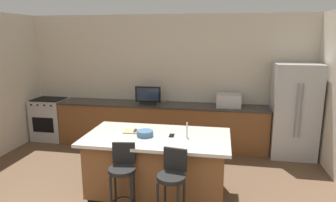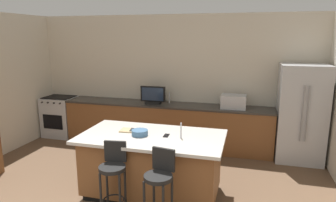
{
  "view_description": "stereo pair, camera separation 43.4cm",
  "coord_description": "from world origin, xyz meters",
  "px_view_note": "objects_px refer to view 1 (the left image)",
  "views": [
    {
      "loc": [
        1.17,
        -1.92,
        2.32
      ],
      "look_at": [
        0.29,
        2.96,
        1.24
      ],
      "focal_mm": 32.01,
      "sensor_mm": 36.0,
      "label": 1
    },
    {
      "loc": [
        1.59,
        -1.82,
        2.32
      ],
      "look_at": [
        0.29,
        2.96,
        1.24
      ],
      "focal_mm": 32.01,
      "sensor_mm": 36.0,
      "label": 2
    }
  ],
  "objects_px": {
    "kitchen_island": "(157,165)",
    "cutting_board": "(134,131)",
    "tv_monitor": "(148,96)",
    "microwave": "(229,100)",
    "cell_phone": "(172,135)",
    "fruit_bowl": "(145,133)",
    "bar_stool_left": "(123,175)",
    "tv_remote": "(135,131)",
    "range_oven": "(50,119)",
    "bar_stool_right": "(172,183)",
    "refrigerator": "(294,111)"
  },
  "relations": [
    {
      "from": "kitchen_island",
      "to": "cutting_board",
      "type": "distance_m",
      "value": 0.6
    },
    {
      "from": "tv_monitor",
      "to": "kitchen_island",
      "type": "bearing_deg",
      "value": -72.44
    },
    {
      "from": "microwave",
      "to": "cell_phone",
      "type": "bearing_deg",
      "value": -112.76
    },
    {
      "from": "fruit_bowl",
      "to": "cutting_board",
      "type": "height_order",
      "value": "fruit_bowl"
    },
    {
      "from": "kitchen_island",
      "to": "cell_phone",
      "type": "height_order",
      "value": "cell_phone"
    },
    {
      "from": "bar_stool_left",
      "to": "fruit_bowl",
      "type": "relative_size",
      "value": 4.25
    },
    {
      "from": "cutting_board",
      "to": "kitchen_island",
      "type": "bearing_deg",
      "value": -16.19
    },
    {
      "from": "tv_remote",
      "to": "range_oven",
      "type": "bearing_deg",
      "value": 134.69
    },
    {
      "from": "kitchen_island",
      "to": "cutting_board",
      "type": "height_order",
      "value": "cutting_board"
    },
    {
      "from": "microwave",
      "to": "bar_stool_left",
      "type": "xyz_separation_m",
      "value": [
        -1.33,
        -2.68,
        -0.45
      ]
    },
    {
      "from": "range_oven",
      "to": "tv_remote",
      "type": "distance_m",
      "value": 3.22
    },
    {
      "from": "fruit_bowl",
      "to": "kitchen_island",
      "type": "bearing_deg",
      "value": 14.86
    },
    {
      "from": "kitchen_island",
      "to": "microwave",
      "type": "height_order",
      "value": "microwave"
    },
    {
      "from": "bar_stool_right",
      "to": "kitchen_island",
      "type": "bearing_deg",
      "value": 123.43
    },
    {
      "from": "microwave",
      "to": "cutting_board",
      "type": "relative_size",
      "value": 1.61
    },
    {
      "from": "tv_monitor",
      "to": "tv_remote",
      "type": "bearing_deg",
      "value": -81.92
    },
    {
      "from": "microwave",
      "to": "tv_remote",
      "type": "bearing_deg",
      "value": -126.41
    },
    {
      "from": "microwave",
      "to": "fruit_bowl",
      "type": "xyz_separation_m",
      "value": [
        -1.2,
        -2.05,
        -0.09
      ]
    },
    {
      "from": "microwave",
      "to": "bar_stool_right",
      "type": "bearing_deg",
      "value": -103.82
    },
    {
      "from": "range_oven",
      "to": "cutting_board",
      "type": "relative_size",
      "value": 3.15
    },
    {
      "from": "refrigerator",
      "to": "cutting_board",
      "type": "bearing_deg",
      "value": -145.18
    },
    {
      "from": "bar_stool_right",
      "to": "tv_remote",
      "type": "distance_m",
      "value": 1.19
    },
    {
      "from": "cell_phone",
      "to": "bar_stool_left",
      "type": "bearing_deg",
      "value": -128.01
    },
    {
      "from": "fruit_bowl",
      "to": "cutting_board",
      "type": "relative_size",
      "value": 0.79
    },
    {
      "from": "range_oven",
      "to": "fruit_bowl",
      "type": "distance_m",
      "value": 3.47
    },
    {
      "from": "refrigerator",
      "to": "tv_monitor",
      "type": "bearing_deg",
      "value": 179.87
    },
    {
      "from": "refrigerator",
      "to": "cell_phone",
      "type": "distance_m",
      "value": 2.82
    },
    {
      "from": "range_oven",
      "to": "bar_stool_right",
      "type": "bearing_deg",
      "value": -40.42
    },
    {
      "from": "bar_stool_right",
      "to": "tv_remote",
      "type": "relative_size",
      "value": 5.95
    },
    {
      "from": "bar_stool_left",
      "to": "cell_phone",
      "type": "height_order",
      "value": "bar_stool_left"
    },
    {
      "from": "refrigerator",
      "to": "tv_monitor",
      "type": "relative_size",
      "value": 3.42
    },
    {
      "from": "fruit_bowl",
      "to": "tv_monitor",
      "type": "bearing_deg",
      "value": 102.74
    },
    {
      "from": "microwave",
      "to": "range_oven",
      "type": "bearing_deg",
      "value": -179.98
    },
    {
      "from": "refrigerator",
      "to": "cutting_board",
      "type": "relative_size",
      "value": 6.08
    },
    {
      "from": "refrigerator",
      "to": "bar_stool_left",
      "type": "bearing_deg",
      "value": -134.46
    },
    {
      "from": "microwave",
      "to": "fruit_bowl",
      "type": "distance_m",
      "value": 2.38
    },
    {
      "from": "kitchen_island",
      "to": "bar_stool_right",
      "type": "bearing_deg",
      "value": -65.97
    },
    {
      "from": "tv_monitor",
      "to": "bar_stool_right",
      "type": "xyz_separation_m",
      "value": [
        0.97,
        -2.74,
        -0.48
      ]
    },
    {
      "from": "kitchen_island",
      "to": "bar_stool_left",
      "type": "height_order",
      "value": "bar_stool_left"
    },
    {
      "from": "cutting_board",
      "to": "bar_stool_left",
      "type": "bearing_deg",
      "value": -84.36
    },
    {
      "from": "fruit_bowl",
      "to": "cell_phone",
      "type": "height_order",
      "value": "fruit_bowl"
    },
    {
      "from": "range_oven",
      "to": "tv_monitor",
      "type": "distance_m",
      "value": 2.39
    },
    {
      "from": "kitchen_island",
      "to": "bar_stool_left",
      "type": "distance_m",
      "value": 0.74
    },
    {
      "from": "range_oven",
      "to": "microwave",
      "type": "xyz_separation_m",
      "value": [
        3.96,
        0.0,
        0.58
      ]
    },
    {
      "from": "refrigerator",
      "to": "microwave",
      "type": "bearing_deg",
      "value": 177.29
    },
    {
      "from": "range_oven",
      "to": "cell_phone",
      "type": "xyz_separation_m",
      "value": [
        3.13,
        -1.97,
        0.46
      ]
    },
    {
      "from": "kitchen_island",
      "to": "microwave",
      "type": "bearing_deg",
      "value": 62.73
    },
    {
      "from": "cutting_board",
      "to": "bar_stool_right",
      "type": "bearing_deg",
      "value": -50.91
    },
    {
      "from": "range_oven",
      "to": "tv_monitor",
      "type": "bearing_deg",
      "value": -1.26
    },
    {
      "from": "kitchen_island",
      "to": "range_oven",
      "type": "height_order",
      "value": "range_oven"
    }
  ]
}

